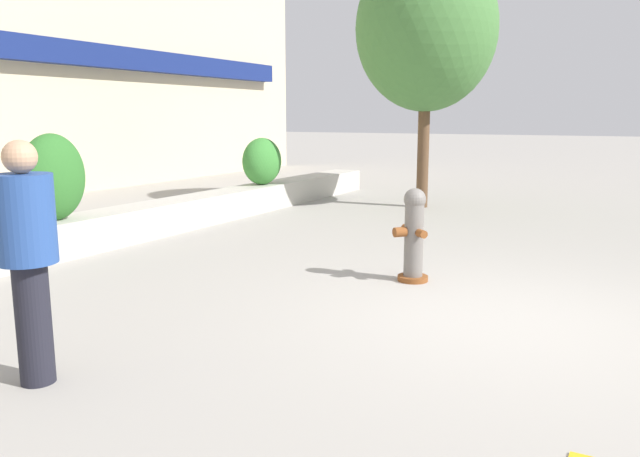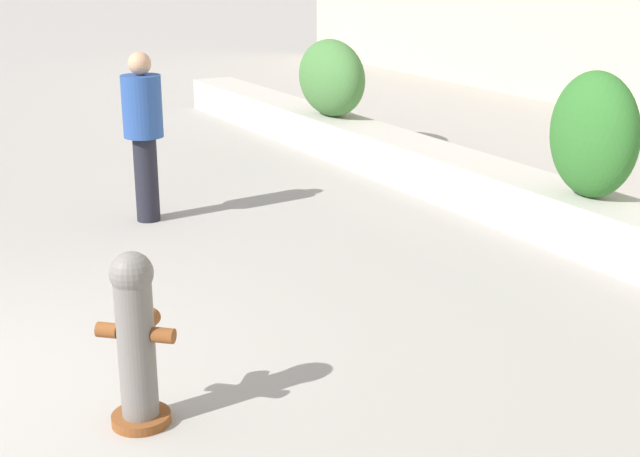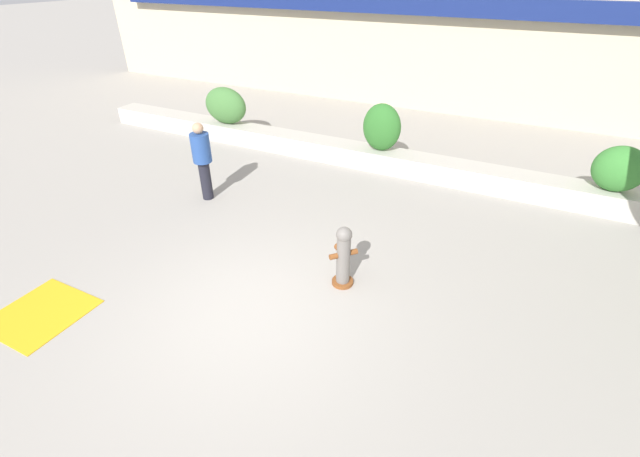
# 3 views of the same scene
# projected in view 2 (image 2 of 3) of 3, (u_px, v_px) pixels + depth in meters

# --- Properties ---
(planter_wall_low) EXTENTS (18.00, 0.70, 0.50)m
(planter_wall_low) POSITION_uv_depth(u_px,v_px,m) (594.00, 225.00, 8.25)
(planter_wall_low) COLOR #B7B2A8
(planter_wall_low) RESTS_ON ground
(hedge_bush_0) EXTENTS (1.33, 0.69, 1.03)m
(hedge_bush_0) POSITION_uv_depth(u_px,v_px,m) (331.00, 78.00, 12.03)
(hedge_bush_0) COLOR #427538
(hedge_bush_0) RESTS_ON planter_wall_low
(hedge_bush_1) EXTENTS (0.96, 0.58, 1.16)m
(hedge_bush_1) POSITION_uv_depth(u_px,v_px,m) (594.00, 135.00, 8.08)
(hedge_bush_1) COLOR #2D6B28
(hedge_bush_1) RESTS_ON planter_wall_low
(fire_hydrant) EXTENTS (0.50, 0.50, 1.08)m
(fire_hydrant) POSITION_uv_depth(u_px,v_px,m) (136.00, 338.00, 5.16)
(fire_hydrant) COLOR brown
(fire_hydrant) RESTS_ON ground
(pedestrian) EXTENTS (0.55, 0.55, 1.73)m
(pedestrian) POSITION_uv_depth(u_px,v_px,m) (143.00, 126.00, 8.95)
(pedestrian) COLOR black
(pedestrian) RESTS_ON ground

